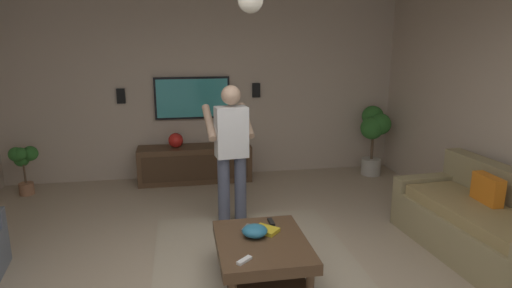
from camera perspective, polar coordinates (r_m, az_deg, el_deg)
wall_back_tv at (r=6.77m, az=-6.66°, el=7.33°), size 0.10×6.27×2.78m
area_rug at (r=4.28m, az=0.26°, el=-16.18°), size 2.61×1.97×0.01m
couch at (r=4.93m, az=27.98°, el=-9.61°), size 1.95×0.97×0.87m
coffee_table at (r=3.96m, az=0.81°, el=-13.99°), size 1.00×0.80×0.40m
media_console at (r=6.65m, az=-8.05°, el=-2.62°), size 0.45×1.70×0.55m
tv at (r=6.68m, az=-8.42°, el=6.05°), size 0.05×1.14×0.64m
person_standing at (r=4.95m, az=-3.30°, el=-0.37°), size 0.57×0.58×1.64m
potted_plant_tall at (r=7.07m, az=15.36°, el=1.75°), size 0.55×0.48×1.10m
potted_plant_short at (r=6.78m, az=-28.43°, el=-2.05°), size 0.33×0.34×0.71m
bowl at (r=3.97m, az=-0.16°, el=-11.43°), size 0.23×0.23×0.10m
remote_white at (r=3.58m, az=-1.56°, el=-15.14°), size 0.13×0.14×0.02m
remote_black at (r=4.25m, az=2.02°, el=-10.27°), size 0.15×0.05×0.02m
remote_grey at (r=4.12m, az=-1.29°, el=-11.04°), size 0.15×0.11×0.02m
book at (r=4.07m, az=1.30°, el=-11.31°), size 0.27×0.27×0.04m
vase_round at (r=6.54m, az=-10.58°, el=0.49°), size 0.22×0.22×0.22m
wall_speaker_left at (r=6.79m, az=0.02°, el=7.13°), size 0.06×0.12×0.22m
wall_speaker_right at (r=6.74m, az=-17.44°, el=6.08°), size 0.06×0.12×0.22m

